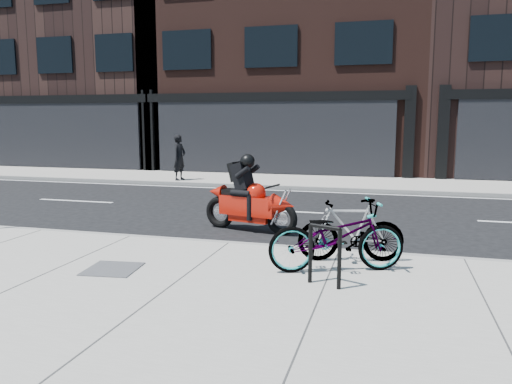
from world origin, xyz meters
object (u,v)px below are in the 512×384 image
(bicycle_rear, at_px, (351,230))
(utility_grate, at_px, (112,269))
(bicycle_front, at_px, (337,236))
(bike_rack, at_px, (325,250))
(motorcycle, at_px, (254,200))
(pedestrian, at_px, (179,157))

(bicycle_rear, distance_m, utility_grate, 3.71)
(bicycle_front, bearing_deg, bike_rack, 152.61)
(motorcycle, relative_size, pedestrian, 1.30)
(bicycle_front, height_order, bicycle_rear, bicycle_front)
(bicycle_front, distance_m, pedestrian, 11.84)
(bike_rack, height_order, pedestrian, pedestrian)
(bicycle_rear, bearing_deg, bike_rack, -24.26)
(bicycle_front, relative_size, pedestrian, 1.21)
(bicycle_rear, distance_m, motorcycle, 3.08)
(utility_grate, bearing_deg, bicycle_rear, 22.32)
(pedestrian, xyz_separation_m, utility_grate, (3.56, -10.50, -0.83))
(bicycle_front, distance_m, bicycle_rear, 0.61)
(bike_rack, relative_size, motorcycle, 0.39)
(bicycle_front, xyz_separation_m, pedestrian, (-6.80, 9.69, 0.30))
(bike_rack, bearing_deg, bicycle_rear, 79.35)
(bicycle_rear, bearing_deg, bicycle_front, -29.05)
(bicycle_front, xyz_separation_m, motorcycle, (-2.03, 2.75, 0.01))
(utility_grate, bearing_deg, bicycle_front, 14.01)
(pedestrian, bearing_deg, motorcycle, -136.10)
(bicycle_front, relative_size, utility_grate, 2.69)
(bike_rack, distance_m, motorcycle, 3.97)
(motorcycle, bearing_deg, bicycle_rear, -30.84)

